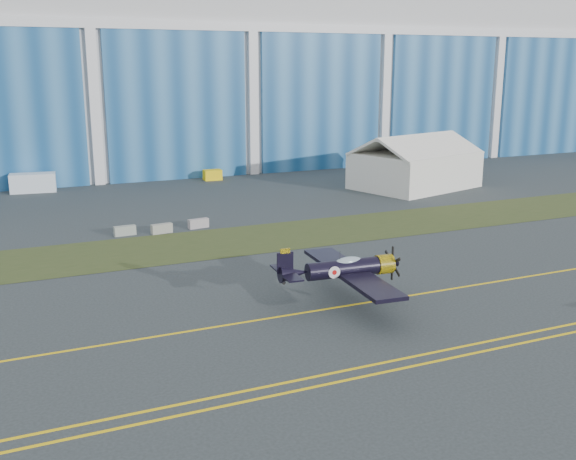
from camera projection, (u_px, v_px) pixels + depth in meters
name	position (u px, v px, depth m)	size (l,w,h in m)	color
ground	(214.00, 298.00, 45.97)	(260.00, 260.00, 0.00)	#323A3C
grass_median	(165.00, 248.00, 58.38)	(260.00, 10.00, 0.02)	#475128
hangar	(71.00, 68.00, 106.07)	(220.00, 45.70, 30.00)	silver
taxiway_centreline	(240.00, 323.00, 41.53)	(200.00, 0.20, 0.02)	yellow
edge_line_near	(306.00, 389.00, 33.11)	(80.00, 0.20, 0.02)	yellow
edge_line_far	(297.00, 380.00, 33.99)	(80.00, 0.20, 0.02)	yellow
warbird	(343.00, 269.00, 44.42)	(10.48, 12.32, 3.45)	black
tent	(415.00, 161.00, 86.53)	(17.41, 14.70, 6.94)	white
shipping_container	(33.00, 183.00, 83.98)	(5.42, 2.17, 2.35)	silver
tug	(212.00, 175.00, 92.92)	(2.43, 1.52, 1.42)	yellow
gse_box	(415.00, 162.00, 104.90)	(2.70, 1.44, 1.62)	gray
barrier_a	(125.00, 231.00, 62.79)	(2.00, 0.60, 0.90)	gray
barrier_b	(162.00, 229.00, 63.58)	(2.00, 0.60, 0.90)	gray
barrier_c	(198.00, 223.00, 65.66)	(2.00, 0.60, 0.90)	#9C9597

